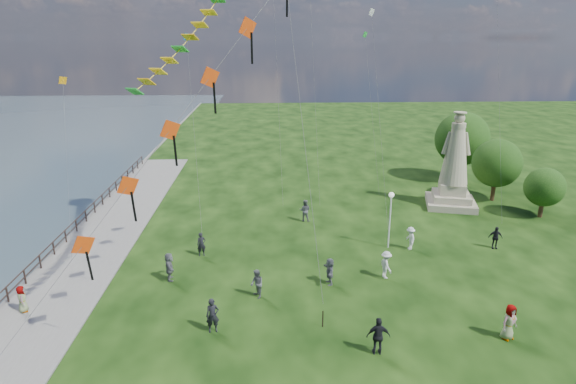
{
  "coord_description": "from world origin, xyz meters",
  "views": [
    {
      "loc": [
        -2.19,
        -17.71,
        13.77
      ],
      "look_at": [
        -1.0,
        8.0,
        5.5
      ],
      "focal_mm": 30.0,
      "sensor_mm": 36.0,
      "label": 1
    }
  ],
  "objects_px": {
    "lamppost": "(391,208)",
    "person_11": "(330,271)",
    "person_3": "(378,336)",
    "person_2": "(386,265)",
    "person_5": "(169,266)",
    "person_4": "(509,322)",
    "statue": "(454,172)",
    "person_8": "(410,238)",
    "person_0": "(213,316)",
    "person_10": "(22,301)",
    "person_6": "(201,244)",
    "person_1": "(257,284)",
    "person_7": "(305,210)",
    "person_9": "(495,238)"
  },
  "relations": [
    {
      "from": "lamppost",
      "to": "person_3",
      "type": "relative_size",
      "value": 2.18
    },
    {
      "from": "lamppost",
      "to": "person_8",
      "type": "relative_size",
      "value": 2.5
    },
    {
      "from": "statue",
      "to": "person_4",
      "type": "distance_m",
      "value": 19.56
    },
    {
      "from": "person_2",
      "to": "person_6",
      "type": "distance_m",
      "value": 11.97
    },
    {
      "from": "person_2",
      "to": "person_10",
      "type": "height_order",
      "value": "person_2"
    },
    {
      "from": "statue",
      "to": "person_11",
      "type": "relative_size",
      "value": 4.97
    },
    {
      "from": "statue",
      "to": "lamppost",
      "type": "relative_size",
      "value": 2.02
    },
    {
      "from": "person_1",
      "to": "person_2",
      "type": "height_order",
      "value": "person_2"
    },
    {
      "from": "person_1",
      "to": "person_11",
      "type": "relative_size",
      "value": 1.02
    },
    {
      "from": "statue",
      "to": "person_1",
      "type": "bearing_deg",
      "value": -124.07
    },
    {
      "from": "person_6",
      "to": "person_3",
      "type": "bearing_deg",
      "value": -65.9
    },
    {
      "from": "person_3",
      "to": "person_5",
      "type": "xyz_separation_m",
      "value": [
        -10.79,
        7.56,
        -0.05
      ]
    },
    {
      "from": "person_7",
      "to": "person_11",
      "type": "bearing_deg",
      "value": 108.38
    },
    {
      "from": "person_7",
      "to": "person_2",
      "type": "bearing_deg",
      "value": 127.94
    },
    {
      "from": "person_0",
      "to": "person_6",
      "type": "distance_m",
      "value": 8.88
    },
    {
      "from": "statue",
      "to": "person_1",
      "type": "relative_size",
      "value": 4.86
    },
    {
      "from": "lamppost",
      "to": "person_11",
      "type": "relative_size",
      "value": 2.46
    },
    {
      "from": "person_1",
      "to": "person_11",
      "type": "height_order",
      "value": "person_1"
    },
    {
      "from": "person_1",
      "to": "lamppost",
      "type": "bearing_deg",
      "value": 103.5
    },
    {
      "from": "person_2",
      "to": "person_11",
      "type": "distance_m",
      "value": 3.51
    },
    {
      "from": "lamppost",
      "to": "person_9",
      "type": "xyz_separation_m",
      "value": [
        7.24,
        -0.48,
        -2.09
      ]
    },
    {
      "from": "person_4",
      "to": "person_9",
      "type": "xyz_separation_m",
      "value": [
        4.11,
        10.21,
        -0.11
      ]
    },
    {
      "from": "person_5",
      "to": "person_3",
      "type": "bearing_deg",
      "value": -137.44
    },
    {
      "from": "person_0",
      "to": "person_10",
      "type": "bearing_deg",
      "value": 157.07
    },
    {
      "from": "person_5",
      "to": "person_10",
      "type": "distance_m",
      "value": 7.73
    },
    {
      "from": "person_8",
      "to": "person_2",
      "type": "bearing_deg",
      "value": -38.77
    },
    {
      "from": "person_6",
      "to": "person_9",
      "type": "height_order",
      "value": "person_6"
    },
    {
      "from": "statue",
      "to": "person_2",
      "type": "relative_size",
      "value": 4.73
    },
    {
      "from": "person_3",
      "to": "person_10",
      "type": "xyz_separation_m",
      "value": [
        -17.76,
        4.22,
        -0.19
      ]
    },
    {
      "from": "person_6",
      "to": "lamppost",
      "type": "bearing_deg",
      "value": -13.29
    },
    {
      "from": "person_6",
      "to": "person_1",
      "type": "bearing_deg",
      "value": -72.74
    },
    {
      "from": "person_5",
      "to": "lamppost",
      "type": "bearing_deg",
      "value": -86.63
    },
    {
      "from": "person_2",
      "to": "person_4",
      "type": "xyz_separation_m",
      "value": [
        4.37,
        -6.35,
        0.05
      ]
    },
    {
      "from": "person_5",
      "to": "person_9",
      "type": "xyz_separation_m",
      "value": [
        21.37,
        3.51,
        -0.07
      ]
    },
    {
      "from": "person_10",
      "to": "person_11",
      "type": "bearing_deg",
      "value": -104.43
    },
    {
      "from": "statue",
      "to": "person_6",
      "type": "height_order",
      "value": "statue"
    },
    {
      "from": "person_6",
      "to": "person_11",
      "type": "distance_m",
      "value": 8.99
    },
    {
      "from": "person_1",
      "to": "person_11",
      "type": "distance_m",
      "value": 4.44
    },
    {
      "from": "statue",
      "to": "lamppost",
      "type": "xyz_separation_m",
      "value": [
        -7.45,
        -8.27,
        -0.16
      ]
    },
    {
      "from": "lamppost",
      "to": "person_5",
      "type": "xyz_separation_m",
      "value": [
        -14.13,
        -3.99,
        -2.02
      ]
    },
    {
      "from": "lamppost",
      "to": "person_3",
      "type": "distance_m",
      "value": 12.18
    },
    {
      "from": "person_5",
      "to": "person_8",
      "type": "relative_size",
      "value": 1.08
    },
    {
      "from": "lamppost",
      "to": "person_3",
      "type": "xyz_separation_m",
      "value": [
        -3.34,
        -11.55,
        -1.96
      ]
    },
    {
      "from": "person_3",
      "to": "person_7",
      "type": "xyz_separation_m",
      "value": [
        -1.99,
        16.81,
        -0.04
      ]
    },
    {
      "from": "person_0",
      "to": "person_11",
      "type": "height_order",
      "value": "person_0"
    },
    {
      "from": "person_2",
      "to": "person_5",
      "type": "bearing_deg",
      "value": 74.93
    },
    {
      "from": "person_1",
      "to": "person_9",
      "type": "xyz_separation_m",
      "value": [
        16.16,
        5.82,
        -0.04
      ]
    },
    {
      "from": "statue",
      "to": "person_8",
      "type": "relative_size",
      "value": 5.04
    },
    {
      "from": "person_7",
      "to": "person_10",
      "type": "distance_m",
      "value": 20.18
    },
    {
      "from": "statue",
      "to": "person_10",
      "type": "relative_size",
      "value": 5.52
    }
  ]
}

